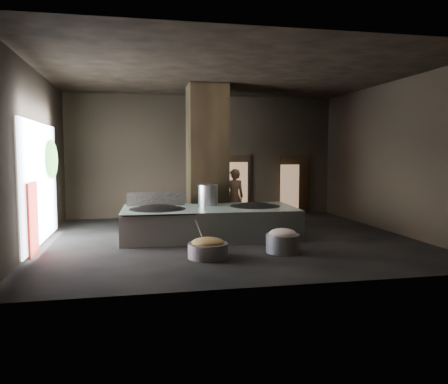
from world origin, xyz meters
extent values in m
cube|color=black|center=(0.00, 0.00, -0.05)|extent=(10.00, 9.00, 0.10)
cube|color=black|center=(0.00, 0.00, 4.55)|extent=(10.00, 9.00, 0.10)
cube|color=black|center=(0.00, 4.55, 2.25)|extent=(10.00, 0.10, 4.50)
cube|color=black|center=(0.00, -4.55, 2.25)|extent=(10.00, 0.10, 4.50)
cube|color=black|center=(-5.05, 0.00, 2.25)|extent=(0.10, 9.00, 4.50)
cube|color=black|center=(5.05, 0.00, 2.25)|extent=(0.10, 9.00, 4.50)
cube|color=black|center=(-0.30, 1.90, 2.25)|extent=(1.20, 1.20, 4.50)
cube|color=#9EAF9E|center=(-0.50, 0.30, 0.42)|extent=(4.93, 2.51, 0.84)
cube|color=black|center=(-0.50, 0.30, 0.82)|extent=(4.73, 2.27, 0.03)
ellipsoid|color=black|center=(-1.95, 0.25, 0.75)|extent=(1.52, 1.52, 0.42)
cylinder|color=black|center=(-1.95, 0.25, 0.82)|extent=(1.56, 1.56, 0.05)
ellipsoid|color=black|center=(0.85, 0.35, 0.75)|extent=(1.42, 1.42, 0.40)
cylinder|color=black|center=(0.85, 0.35, 0.82)|extent=(1.45, 1.45, 0.05)
cylinder|color=silver|center=(-0.45, 0.85, 1.13)|extent=(0.59, 0.59, 0.63)
cube|color=black|center=(-1.95, 1.05, 1.03)|extent=(1.68, 0.13, 0.42)
imported|color=#9D6D50|center=(0.63, 2.13, 0.93)|extent=(0.72, 0.50, 1.86)
cylinder|color=gray|center=(-0.95, -2.16, 0.17)|extent=(1.20, 1.20, 0.34)
ellipsoid|color=#949648|center=(-0.95, -2.16, 0.35)|extent=(0.75, 0.75, 0.23)
cylinder|color=silver|center=(-1.10, -2.01, 0.55)|extent=(0.29, 0.26, 0.65)
cylinder|color=gray|center=(0.89, -1.97, 0.22)|extent=(0.84, 0.84, 0.44)
ellipsoid|color=tan|center=(0.89, -1.97, 0.45)|extent=(0.66, 0.66, 0.25)
cube|color=black|center=(1.20, 4.45, 1.10)|extent=(1.18, 0.08, 2.38)
cube|color=#8C6647|center=(1.26, 4.42, 1.05)|extent=(0.83, 0.04, 1.97)
cube|color=black|center=(3.60, 4.45, 1.10)|extent=(1.18, 0.08, 2.38)
cube|color=#8C6647|center=(3.31, 4.24, 1.05)|extent=(0.75, 0.04, 1.77)
cube|color=white|center=(-4.95, 0.20, 1.60)|extent=(0.04, 4.20, 3.10)
cube|color=maroon|center=(-4.88, -1.10, 0.85)|extent=(0.05, 0.90, 1.70)
ellipsoid|color=#194714|center=(-4.85, 1.30, 2.20)|extent=(0.28, 1.10, 1.10)
camera|label=1|loc=(-2.53, -11.77, 2.36)|focal=35.00mm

